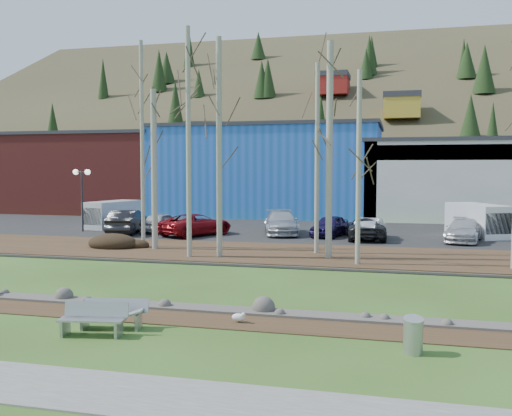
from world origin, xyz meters
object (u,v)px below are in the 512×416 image
(van_white, at_px, (479,221))
(car_5, at_px, (370,228))
(bench_damaged, at_px, (113,314))
(car_7, at_px, (463,230))
(car_0, at_px, (162,222))
(car_2, at_px, (196,224))
(seagull, at_px, (239,317))
(car_4, at_px, (330,226))
(car_1, at_px, (127,222))
(litter_bin, at_px, (413,337))
(car_6, at_px, (366,228))
(street_lamp, at_px, (82,183))
(car_3, at_px, (281,223))
(bench_intact, at_px, (93,319))
(van_grey, at_px, (111,214))

(van_white, bearing_deg, car_5, 178.64)
(bench_damaged, distance_m, car_7, 23.58)
(car_0, height_order, car_5, car_0)
(car_2, height_order, van_white, van_white)
(seagull, bearing_deg, car_4, 108.41)
(car_0, bearing_deg, car_1, 38.35)
(litter_bin, relative_size, car_6, 0.17)
(seagull, relative_size, street_lamp, 0.11)
(seagull, distance_m, car_3, 20.79)
(bench_damaged, distance_m, car_4, 21.68)
(seagull, bearing_deg, bench_intact, -129.91)
(car_7, bearing_deg, van_grey, -174.17)
(litter_bin, height_order, van_white, van_white)
(car_0, bearing_deg, seagull, 123.84)
(bench_intact, height_order, car_7, car_7)
(bench_intact, height_order, car_1, car_1)
(car_3, bearing_deg, bench_intact, -105.86)
(street_lamp, distance_m, van_grey, 3.62)
(street_lamp, xyz_separation_m, car_2, (8.16, -0.28, -2.59))
(street_lamp, bearing_deg, car_2, 18.70)
(bench_intact, bearing_deg, car_6, 65.84)
(car_3, height_order, van_white, van_white)
(seagull, relative_size, car_6, 0.10)
(car_4, height_order, car_6, car_4)
(litter_bin, xyz_separation_m, car_6, (-2.23, 20.81, 0.39))
(car_0, height_order, car_7, car_0)
(litter_bin, xyz_separation_m, car_2, (-12.74, 20.10, 0.43))
(street_lamp, xyz_separation_m, car_6, (18.66, 0.43, -2.63))
(car_3, xyz_separation_m, van_grey, (-12.60, 0.97, 0.20))
(litter_bin, distance_m, car_1, 26.65)
(litter_bin, bearing_deg, car_1, 131.03)
(bench_damaged, bearing_deg, car_4, 69.48)
(car_1, relative_size, car_4, 1.21)
(car_3, distance_m, van_grey, 12.64)
(litter_bin, height_order, street_lamp, street_lamp)
(litter_bin, bearing_deg, van_white, 79.20)
(bench_intact, distance_m, seagull, 3.96)
(car_3, relative_size, car_5, 1.31)
(litter_bin, bearing_deg, car_2, 122.37)
(car_5, height_order, van_grey, van_grey)
(seagull, height_order, car_1, car_1)
(car_5, bearing_deg, car_7, -171.60)
(car_0, xyz_separation_m, car_1, (-1.89, -1.24, 0.11))
(car_6, relative_size, van_white, 0.94)
(car_1, relative_size, van_grey, 1.02)
(bench_damaged, xyz_separation_m, litter_bin, (7.91, -0.23, -0.00))
(car_4, bearing_deg, street_lamp, -162.28)
(litter_bin, xyz_separation_m, car_0, (-15.61, 21.34, 0.39))
(street_lamp, distance_m, car_0, 5.98)
(litter_bin, xyz_separation_m, van_white, (4.53, 23.72, 0.74))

